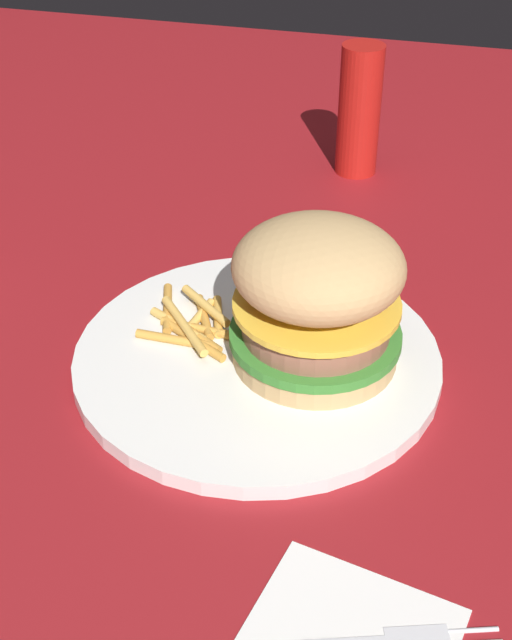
{
  "coord_description": "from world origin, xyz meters",
  "views": [
    {
      "loc": [
        0.51,
        0.13,
        0.41
      ],
      "look_at": [
        0.01,
        -0.0,
        0.04
      ],
      "focal_mm": 48.82,
      "sensor_mm": 36.0,
      "label": 1
    }
  ],
  "objects_px": {
    "fries_pile": "(192,324)",
    "sandwich": "(318,293)",
    "plate": "(256,359)",
    "ketchup_bottle": "(359,111)"
  },
  "relations": [
    {
      "from": "fries_pile",
      "to": "sandwich",
      "type": "bearing_deg",
      "value": 85.44
    },
    {
      "from": "sandwich",
      "to": "fries_pile",
      "type": "bearing_deg",
      "value": -94.56
    },
    {
      "from": "plate",
      "to": "ketchup_bottle",
      "type": "bearing_deg",
      "value": 177.24
    },
    {
      "from": "fries_pile",
      "to": "ketchup_bottle",
      "type": "bearing_deg",
      "value": 167.74
    },
    {
      "from": "sandwich",
      "to": "ketchup_bottle",
      "type": "bearing_deg",
      "value": -175.58
    },
    {
      "from": "plate",
      "to": "fries_pile",
      "type": "xyz_separation_m",
      "value": [
        -0.02,
        -0.06,
        0.01
      ]
    },
    {
      "from": "plate",
      "to": "ketchup_bottle",
      "type": "height_order",
      "value": "ketchup_bottle"
    },
    {
      "from": "ketchup_bottle",
      "to": "fries_pile",
      "type": "bearing_deg",
      "value": -12.26
    },
    {
      "from": "fries_pile",
      "to": "ketchup_bottle",
      "type": "distance_m",
      "value": 0.35
    },
    {
      "from": "plate",
      "to": "sandwich",
      "type": "bearing_deg",
      "value": 101.24
    }
  ]
}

